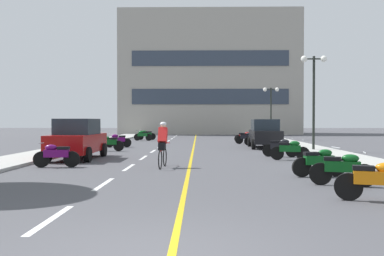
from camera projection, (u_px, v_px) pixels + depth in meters
ground_plane at (190, 148)px, 26.19m from camera, size 140.00×140.00×0.00m
curb_left at (90, 144)px, 29.31m from camera, size 2.40×72.00×0.12m
curb_right at (292, 144)px, 29.07m from camera, size 2.40×72.00×0.12m
lane_dash_0 at (51, 219)px, 7.23m from camera, size 0.14×2.20×0.01m
lane_dash_1 at (104, 184)px, 11.23m from camera, size 0.14×2.20×0.01m
lane_dash_2 at (129, 167)px, 15.23m from camera, size 0.14×2.20×0.01m
lane_dash_3 at (143, 158)px, 19.23m from camera, size 0.14×2.20×0.01m
lane_dash_4 at (153, 151)px, 23.22m from camera, size 0.14×2.20×0.01m
lane_dash_5 at (160, 147)px, 27.22m from camera, size 0.14×2.20×0.01m
lane_dash_6 at (165, 143)px, 31.22m from camera, size 0.14×2.20×0.01m
lane_dash_7 at (169, 141)px, 35.22m from camera, size 0.14×2.20×0.01m
lane_dash_8 at (172, 139)px, 39.22m from camera, size 0.14×2.20×0.01m
lane_dash_9 at (174, 137)px, 43.22m from camera, size 0.14×2.20×0.01m
lane_dash_10 at (176, 136)px, 47.22m from camera, size 0.14×2.20×0.01m
lane_dash_11 at (178, 134)px, 51.22m from camera, size 0.14×2.20×0.01m
centre_line_yellow at (194, 145)px, 29.18m from camera, size 0.12×66.00×0.01m
office_building at (209, 75)px, 54.74m from camera, size 22.73×9.58×15.55m
street_lamp_mid at (314, 81)px, 23.06m from camera, size 1.46×0.36×5.26m
street_lamp_far at (271, 101)px, 37.56m from camera, size 1.46×0.36×4.64m
parked_car_near at (77, 139)px, 18.55m from camera, size 1.93×4.21×1.82m
parked_car_mid at (265, 134)px, 26.07m from camera, size 2.06×4.26×1.82m
motorcycle_0 at (377, 180)px, 8.75m from camera, size 1.66×0.74×0.92m
motorcycle_1 at (343, 168)px, 10.90m from camera, size 1.66×0.72×0.92m
motorcycle_2 at (319, 162)px, 12.69m from camera, size 1.70×0.60×0.92m
motorcycle_3 at (56, 155)px, 15.24m from camera, size 1.70×0.60×0.92m
motorcycle_4 at (290, 150)px, 17.96m from camera, size 1.68×0.64×0.92m
motorcycle_5 at (281, 147)px, 19.59m from camera, size 1.64×0.78×0.92m
motorcycle_6 at (109, 143)px, 23.34m from camera, size 1.70×0.60×0.92m
motorcycle_7 at (118, 140)px, 26.60m from camera, size 1.69×0.60×0.92m
motorcycle_8 at (257, 139)px, 28.52m from camera, size 1.70×0.60×0.92m
motorcycle_9 at (247, 138)px, 30.58m from camera, size 1.70×0.60×0.92m
motorcycle_10 at (245, 137)px, 32.26m from camera, size 1.65×0.78×0.92m
motorcycle_11 at (143, 135)px, 35.49m from camera, size 1.66×0.74×0.92m
motorcycle_12 at (146, 135)px, 37.02m from camera, size 1.66×0.74×0.92m
cyclist_rider at (163, 143)px, 15.23m from camera, size 0.42×1.77×1.71m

